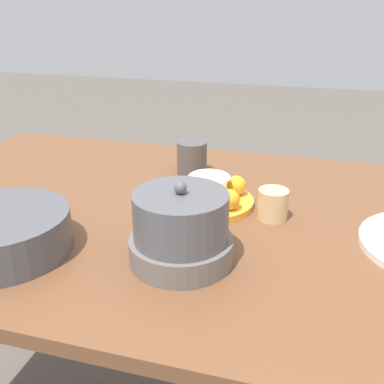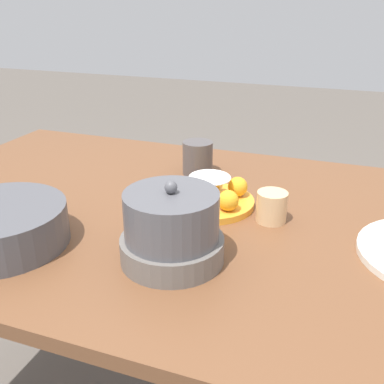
% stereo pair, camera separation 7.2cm
% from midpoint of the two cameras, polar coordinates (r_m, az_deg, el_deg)
% --- Properties ---
extents(dining_table, '(1.51, 0.95, 0.77)m').
position_cam_midpoint_polar(dining_table, '(1.12, -0.34, -6.48)').
color(dining_table, brown).
rests_on(dining_table, ground_plane).
extents(cake_plate, '(0.22, 0.22, 0.08)m').
position_cam_midpoint_polar(cake_plate, '(1.09, 4.09, -0.32)').
color(cake_plate, gold).
rests_on(cake_plate, dining_table).
extents(serving_bowl, '(0.27, 0.27, 0.08)m').
position_cam_midpoint_polar(serving_bowl, '(0.98, -21.32, -3.93)').
color(serving_bowl, '#4C4C51').
rests_on(serving_bowl, dining_table).
extents(cup_near, '(0.09, 0.09, 0.09)m').
position_cam_midpoint_polar(cup_near, '(1.28, 2.33, 4.34)').
color(cup_near, '#4C4747').
rests_on(cup_near, dining_table).
extents(cup_far, '(0.07, 0.07, 0.07)m').
position_cam_midpoint_polar(cup_far, '(1.03, 12.06, -1.87)').
color(cup_far, '#DBB27F').
rests_on(cup_far, dining_table).
extents(warming_pot, '(0.20, 0.20, 0.17)m').
position_cam_midpoint_polar(warming_pot, '(0.85, -0.16, -4.77)').
color(warming_pot, '#66605B').
rests_on(warming_pot, dining_table).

